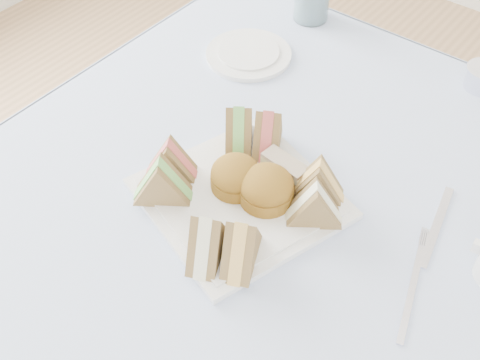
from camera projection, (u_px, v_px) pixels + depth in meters
The scene contains 17 objects.
table at pixel (279, 309), 1.26m from camera, with size 0.90×0.90×0.74m, color brown.
tablecloth at pixel (290, 191), 0.99m from camera, with size 1.02×1.02×0.01m, color silver.
serving_plate at pixel (240, 198), 0.97m from camera, with size 0.28×0.28×0.01m, color white.
sandwich_fl_a at pixel (170, 159), 0.97m from camera, with size 0.09×0.04×0.08m, color brown, non-canonical shape.
sandwich_fl_b at pixel (161, 179), 0.93m from camera, with size 0.09×0.04×0.08m, color brown, non-canonical shape.
sandwich_fr_a at pixel (241, 242), 0.85m from camera, with size 0.09×0.04×0.08m, color brown, non-canonical shape.
sandwich_fr_b at pixel (207, 236), 0.86m from camera, with size 0.09×0.04×0.08m, color brown, non-canonical shape.
sandwich_bl_a at pixel (239, 126), 1.02m from camera, with size 0.09×0.04×0.08m, color brown, non-canonical shape.
sandwich_bl_b at pixel (268, 130), 1.01m from camera, with size 0.09×0.04×0.08m, color brown, non-canonical shape.
sandwich_br_a at pixel (315, 203), 0.90m from camera, with size 0.09×0.04×0.08m, color brown, non-canonical shape.
sandwich_br_b at pixel (318, 179), 0.94m from camera, with size 0.09×0.04×0.08m, color brown, non-canonical shape.
scone_left at pixel (236, 176), 0.96m from camera, with size 0.08×0.08×0.05m, color #9B6D1A.
scone_right at pixel (267, 188), 0.94m from camera, with size 0.09×0.09×0.06m, color #9B6D1A.
pastry_slice at pixel (285, 169), 0.98m from camera, with size 0.08×0.03×0.04m, color beige.
side_plate at pixel (249, 54), 1.24m from camera, with size 0.18×0.18×0.01m, color white.
knife at pixel (436, 226), 0.94m from camera, with size 0.01×0.18×0.00m, color silver.
fork at pixel (411, 292), 0.85m from camera, with size 0.01×0.17×0.00m, color silver.
Camera 1 is at (0.34, -0.57, 1.48)m, focal length 45.00 mm.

